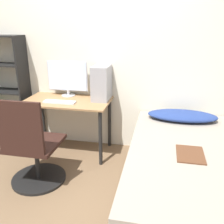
{
  "coord_description": "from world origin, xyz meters",
  "views": [
    {
      "loc": [
        0.81,
        -1.76,
        1.66
      ],
      "look_at": [
        0.3,
        0.72,
        0.75
      ],
      "focal_mm": 40.0,
      "sensor_mm": 36.0,
      "label": 1
    }
  ],
  "objects_px": {
    "bed": "(183,175)",
    "keyboard": "(60,102)",
    "office_chair": "(33,153)",
    "monitor": "(67,77)",
    "pc_tower": "(101,83)"
  },
  "relations": [
    {
      "from": "keyboard",
      "to": "office_chair",
      "type": "bearing_deg",
      "value": -94.39
    },
    {
      "from": "monitor",
      "to": "pc_tower",
      "type": "bearing_deg",
      "value": -9.3
    },
    {
      "from": "office_chair",
      "to": "keyboard",
      "type": "relative_size",
      "value": 2.48
    },
    {
      "from": "keyboard",
      "to": "pc_tower",
      "type": "height_order",
      "value": "pc_tower"
    },
    {
      "from": "keyboard",
      "to": "monitor",
      "type": "bearing_deg",
      "value": 91.23
    },
    {
      "from": "bed",
      "to": "keyboard",
      "type": "height_order",
      "value": "keyboard"
    },
    {
      "from": "office_chair",
      "to": "pc_tower",
      "type": "relative_size",
      "value": 2.29
    },
    {
      "from": "monitor",
      "to": "keyboard",
      "type": "height_order",
      "value": "monitor"
    },
    {
      "from": "monitor",
      "to": "pc_tower",
      "type": "xyz_separation_m",
      "value": [
        0.48,
        -0.08,
        -0.03
      ]
    },
    {
      "from": "bed",
      "to": "pc_tower",
      "type": "bearing_deg",
      "value": 140.51
    },
    {
      "from": "pc_tower",
      "to": "keyboard",
      "type": "bearing_deg",
      "value": -152.8
    },
    {
      "from": "office_chair",
      "to": "pc_tower",
      "type": "xyz_separation_m",
      "value": [
        0.53,
        0.9,
        0.57
      ]
    },
    {
      "from": "office_chair",
      "to": "keyboard",
      "type": "height_order",
      "value": "office_chair"
    },
    {
      "from": "pc_tower",
      "to": "bed",
      "type": "bearing_deg",
      "value": -39.49
    },
    {
      "from": "office_chair",
      "to": "bed",
      "type": "relative_size",
      "value": 0.49
    }
  ]
}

